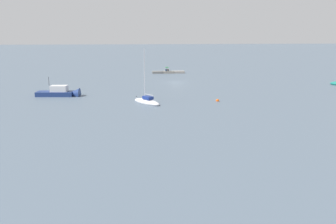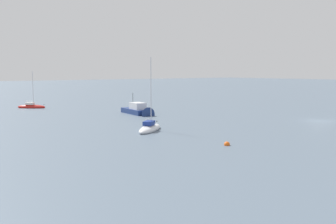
# 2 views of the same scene
# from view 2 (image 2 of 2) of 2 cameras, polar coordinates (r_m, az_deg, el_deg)

# --- Properties ---
(ground_plane) EXTENTS (500.00, 500.00, 0.00)m
(ground_plane) POSITION_cam_2_polar(r_m,az_deg,el_deg) (58.74, 21.89, -1.27)
(ground_plane) COLOR slate
(sailboat_white_near) EXTENTS (5.03, 5.98, 9.21)m
(sailboat_white_near) POSITION_cam_2_polar(r_m,az_deg,el_deg) (45.68, -2.78, -2.48)
(sailboat_white_near) COLOR silver
(sailboat_white_near) RESTS_ON ground_plane
(sailboat_red_outer) EXTENTS (4.97, 5.12, 7.42)m
(sailboat_red_outer) POSITION_cam_2_polar(r_m,az_deg,el_deg) (78.03, -20.04, 0.77)
(sailboat_red_outer) COLOR red
(sailboat_red_outer) RESTS_ON ground_plane
(motorboat_navy_near) EXTENTS (8.03, 3.21, 4.39)m
(motorboat_navy_near) POSITION_cam_2_polar(r_m,az_deg,el_deg) (62.87, -4.41, 0.06)
(motorboat_navy_near) COLOR navy
(motorboat_navy_near) RESTS_ON ground_plane
(mooring_buoy_near) EXTENTS (0.57, 0.57, 0.57)m
(mooring_buoy_near) POSITION_cam_2_polar(r_m,az_deg,el_deg) (37.22, 8.94, -4.88)
(mooring_buoy_near) COLOR #EA5914
(mooring_buoy_near) RESTS_ON ground_plane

